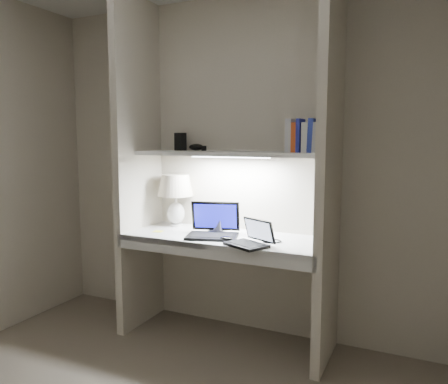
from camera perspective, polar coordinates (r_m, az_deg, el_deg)
The scene contains 17 objects.
back_wall at distance 3.30m, azimuth 2.06°, elevation 3.39°, with size 3.20×0.01×2.50m, color beige.
alcove_panel_left at distance 3.42m, azimuth -11.13°, elevation 3.39°, with size 0.06×0.55×2.50m, color beige.
alcove_panel_right at distance 2.82m, azimuth 13.62°, elevation 2.59°, with size 0.06×0.55×2.50m, color beige.
desk at distance 3.12m, azimuth 0.04°, elevation -6.09°, with size 1.40×0.55×0.04m, color white.
desk_apron at distance 2.90m, azimuth -2.15°, elevation -7.71°, with size 1.46×0.03×0.10m, color silver.
shelf at distance 3.13m, azimuth 0.78°, elevation 5.03°, with size 1.40×0.36×0.03m, color silver.
strip_light at distance 3.13m, azimuth 0.78°, elevation 4.63°, with size 0.60×0.04×0.01m, color white.
table_lamp at distance 3.44m, azimuth -6.33°, elevation 0.08°, with size 0.28×0.28×0.41m.
laptop_main at distance 3.11m, azimuth -1.40°, elevation -4.78°, with size 0.42×0.39×0.24m.
laptop_netbook at distance 2.84m, azimuth 3.54°, elevation -6.20°, with size 0.33×0.32×0.17m.
speaker at distance 3.25m, azimuth -0.90°, elevation -3.87°, with size 0.11×0.08×0.15m, color silver.
mouse at distance 2.95m, azimuth 0.30°, elevation -6.14°, with size 0.09×0.06×0.03m, color black.
cable_coil at distance 2.95m, azimuth 6.57°, elevation -6.38°, with size 0.10×0.10×0.01m, color black.
sticky_note at distance 3.30m, azimuth -8.61°, elevation -5.11°, with size 0.07×0.07×0.00m, color yellow.
book_row at distance 2.98m, azimuth 10.27°, elevation 7.14°, with size 0.21×0.15×0.22m.
shelf_box at distance 3.43m, azimuth -5.72°, elevation 6.56°, with size 0.08×0.06×0.14m, color black.
shelf_gadget at distance 3.35m, azimuth -3.64°, elevation 5.86°, with size 0.12×0.09×0.05m, color black.
Camera 1 is at (1.29, -1.53, 1.45)m, focal length 35.00 mm.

